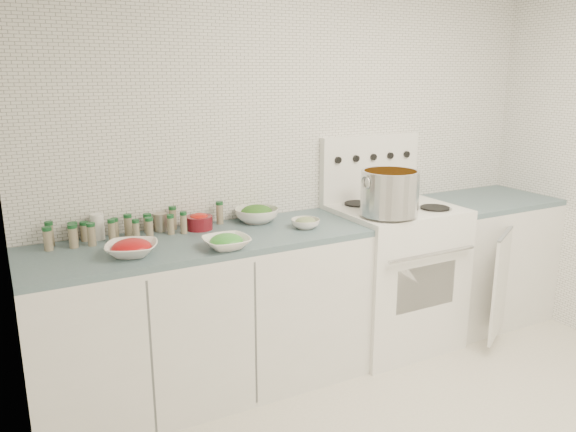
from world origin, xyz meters
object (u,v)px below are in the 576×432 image
(stove, at_px, (392,271))
(bowl_snowpea, at_px, (226,242))
(bowl_tomato, at_px, (132,248))
(stock_pot, at_px, (390,191))

(stove, relative_size, bowl_snowpea, 5.77)
(stove, height_order, bowl_tomato, stove)
(stock_pot, xyz_separation_m, bowl_tomato, (-1.50, 0.08, -0.15))
(bowl_tomato, height_order, bowl_snowpea, bowl_tomato)
(stock_pot, xyz_separation_m, bowl_snowpea, (-1.05, -0.03, -0.15))
(stock_pot, distance_m, bowl_snowpea, 1.06)
(bowl_tomato, bearing_deg, stove, 3.36)
(stove, height_order, bowl_snowpea, stove)
(bowl_tomato, distance_m, bowl_snowpea, 0.47)
(stove, bearing_deg, stock_pot, -136.70)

